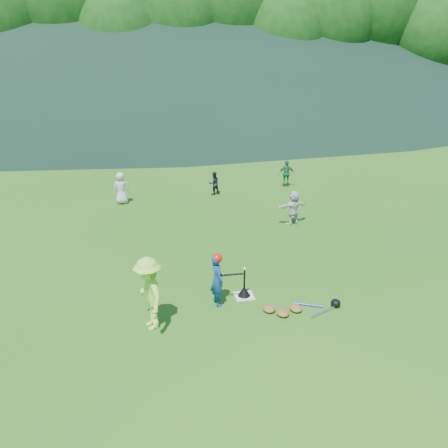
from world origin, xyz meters
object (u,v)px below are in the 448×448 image
at_px(batting_tee, 244,291).
at_px(adult_coach, 149,294).
at_px(batter_child, 217,280).
at_px(fielder_c, 287,174).
at_px(fielder_b, 214,183).
at_px(fielder_d, 294,208).
at_px(equipment_pile, 296,308).
at_px(home_plate, 244,296).
at_px(fielder_a, 121,188).

bearing_deg(batting_tee, adult_coach, -159.32).
height_order(batter_child, fielder_c, batter_child).
xyz_separation_m(batter_child, adult_coach, (-1.54, -0.64, 0.18)).
xyz_separation_m(fielder_b, batting_tee, (-0.69, -8.16, -0.35)).
xyz_separation_m(fielder_c, fielder_d, (-1.23, -4.37, 0.02)).
relative_size(fielder_c, equipment_pile, 0.64).
relative_size(batter_child, fielder_d, 1.06).
xyz_separation_m(fielder_b, equipment_pile, (0.31, -9.00, -0.41)).
bearing_deg(home_plate, fielder_d, 57.60).
bearing_deg(adult_coach, equipment_pile, 75.81).
distance_m(adult_coach, fielder_a, 8.57).
bearing_deg(fielder_c, batter_child, 72.62).
height_order(home_plate, adult_coach, adult_coach).
xyz_separation_m(home_plate, equipment_pile, (1.00, -0.85, 0.06)).
bearing_deg(equipment_pile, fielder_d, 71.37).
bearing_deg(equipment_pile, home_plate, 139.73).
relative_size(batter_child, batting_tee, 1.85).
relative_size(fielder_a, fielder_b, 1.29).
relative_size(home_plate, fielder_a, 0.37).
height_order(batter_child, fielder_a, batter_child).
bearing_deg(equipment_pile, fielder_b, 91.98).
relative_size(fielder_a, equipment_pile, 0.68).
distance_m(batter_child, fielder_a, 8.23).
relative_size(batter_child, adult_coach, 0.78).
bearing_deg(adult_coach, fielder_b, 147.95).
distance_m(batter_child, fielder_b, 8.48).
height_order(fielder_a, batting_tee, fielder_a).
bearing_deg(fielder_d, batting_tee, 45.10).
relative_size(fielder_a, batting_tee, 1.81).
bearing_deg(fielder_c, batting_tee, 75.70).
distance_m(fielder_d, equipment_pile, 5.48).
relative_size(batter_child, equipment_pile, 0.70).
relative_size(fielder_a, fielder_c, 1.07).
height_order(fielder_d, batting_tee, fielder_d).
bearing_deg(fielder_b, fielder_c, 173.23).
distance_m(home_plate, adult_coach, 2.51).
distance_m(home_plate, batter_child, 0.95).
bearing_deg(batter_child, fielder_b, -19.26).
relative_size(fielder_c, fielder_d, 0.97).
relative_size(home_plate, equipment_pile, 0.25).
xyz_separation_m(fielder_b, fielder_c, (3.29, 0.54, 0.10)).
xyz_separation_m(batter_child, fielder_c, (4.66, 8.90, -0.05)).
height_order(batting_tee, equipment_pile, batting_tee).
bearing_deg(equipment_pile, fielder_a, 115.12).
height_order(batter_child, adult_coach, adult_coach).
xyz_separation_m(batter_child, fielder_d, (3.43, 4.52, -0.03)).
height_order(adult_coach, batting_tee, adult_coach).
bearing_deg(fielder_c, equipment_pile, 82.95).
xyz_separation_m(batting_tee, equipment_pile, (1.00, -0.85, -0.06)).
bearing_deg(fielder_b, batter_child, 64.61).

